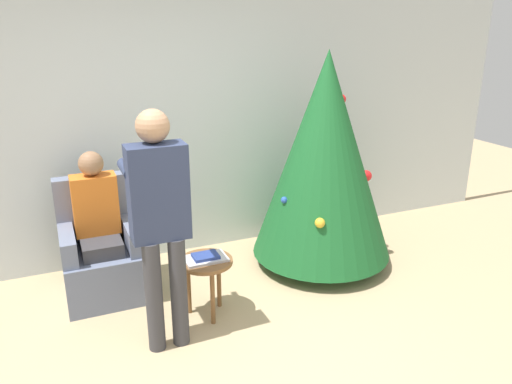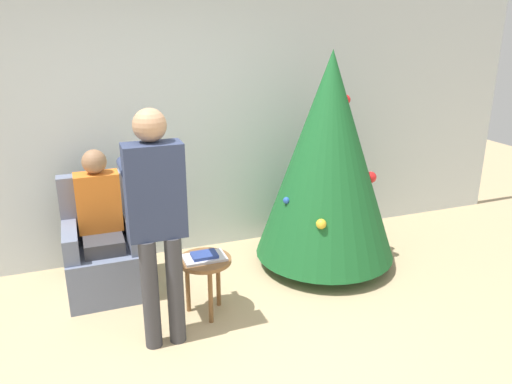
% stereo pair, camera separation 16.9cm
% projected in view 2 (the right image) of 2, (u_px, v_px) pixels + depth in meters
% --- Properties ---
extents(wall_back, '(8.00, 0.06, 2.70)m').
position_uv_depth(wall_back, '(160.00, 120.00, 4.69)').
color(wall_back, silver).
rests_on(wall_back, ground_plane).
extents(christmas_tree, '(1.30, 1.30, 2.01)m').
position_uv_depth(christmas_tree, '(328.00, 157.00, 4.51)').
color(christmas_tree, brown).
rests_on(christmas_tree, ground_plane).
extents(armchair, '(0.63, 0.67, 0.99)m').
position_uv_depth(armchair, '(104.00, 252.00, 4.29)').
color(armchair, slate).
rests_on(armchair, ground_plane).
extents(person_seated, '(0.36, 0.46, 1.24)m').
position_uv_depth(person_seated, '(100.00, 217.00, 4.15)').
color(person_seated, '#38383D').
rests_on(person_seated, ground_plane).
extents(person_standing, '(0.41, 0.57, 1.70)m').
position_uv_depth(person_standing, '(156.00, 210.00, 3.37)').
color(person_standing, '#38383D').
rests_on(person_standing, ground_plane).
extents(side_stool, '(0.42, 0.42, 0.48)m').
position_uv_depth(side_stool, '(205.00, 267.00, 3.89)').
color(side_stool, brown).
rests_on(side_stool, ground_plane).
extents(laptop, '(0.32, 0.21, 0.02)m').
position_uv_depth(laptop, '(204.00, 258.00, 3.86)').
color(laptop, silver).
rests_on(laptop, side_stool).
extents(book, '(0.20, 0.15, 0.02)m').
position_uv_depth(book, '(204.00, 255.00, 3.85)').
color(book, navy).
rests_on(book, laptop).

